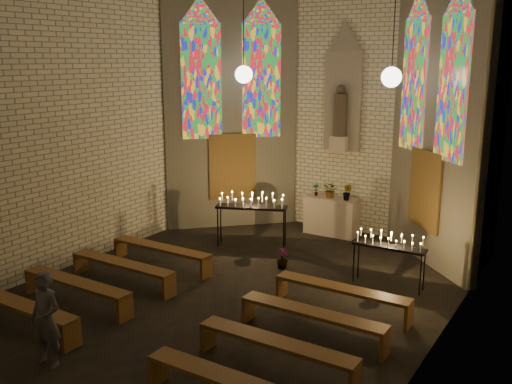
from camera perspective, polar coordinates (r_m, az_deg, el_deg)
floor at (r=11.06m, az=-4.65°, el=-11.39°), size 12.00×12.00×0.00m
room at (r=12.93m, az=4.11°, el=9.29°), size 8.22×12.43×7.00m
altar at (r=15.33m, az=7.59°, el=-2.38°), size 1.40×0.60×1.00m
flower_vase_left at (r=15.33m, az=6.02°, el=0.24°), size 0.18×0.13×0.33m
flower_vase_center at (r=15.09m, az=7.48°, el=0.19°), size 0.49×0.46×0.43m
flower_vase_right at (r=14.91m, az=9.11°, el=-0.02°), size 0.28×0.24×0.44m
aisle_flower_pot at (r=12.85m, az=2.63°, el=-6.65°), size 0.34×0.34×0.46m
votive_stand_left at (r=14.05m, az=-0.45°, el=-1.14°), size 1.78×1.07×1.29m
votive_stand_right at (r=11.94m, az=13.21°, el=-4.98°), size 1.49×0.39×1.09m
pew_left_0 at (r=13.02m, az=-9.49°, el=-5.73°), size 2.60×0.37×0.50m
pew_right_0 at (r=10.78m, az=8.55°, el=-9.81°), size 2.60×0.37×0.50m
pew_left_1 at (r=12.21m, az=-13.25°, el=-7.22°), size 2.60×0.37×0.50m
pew_right_1 at (r=9.78m, az=5.65°, el=-12.22°), size 2.60×0.37×0.50m
pew_left_2 at (r=11.46m, az=-17.54°, el=-8.87°), size 2.60×0.37×0.50m
pew_right_2 at (r=8.84m, az=2.03°, el=-15.11°), size 2.60×0.37×0.50m
pew_left_3 at (r=10.80m, az=-22.45°, el=-10.67°), size 2.60×0.37×0.50m
pew_right_3 at (r=7.96m, az=-2.56°, el=-18.58°), size 2.60×0.37×0.50m
visitor at (r=9.38m, az=-20.25°, el=-11.84°), size 0.57×0.40×1.51m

